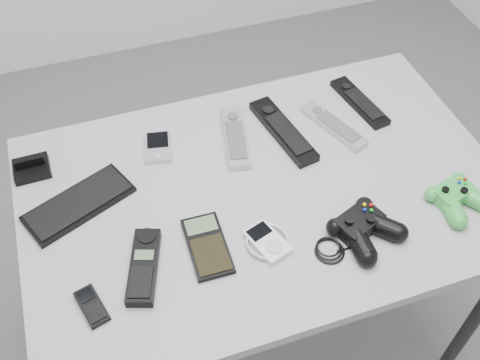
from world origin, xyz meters
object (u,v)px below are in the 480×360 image
object	(u,v)px
remote_black_a	(283,130)
mp3_player	(267,241)
remote_black_b	(360,102)
cordless_handset	(144,266)
calculator	(207,246)
remote_silver_b	(333,125)
mobile_phone	(92,306)
remote_silver_a	(235,136)
controller_green	(457,196)
pda	(158,147)
controller_black	(364,227)
desk	(264,206)
pda_keyboard	(79,203)

from	to	relation	value
remote_black_a	mp3_player	distance (m)	0.34
remote_black_a	remote_black_b	xyz separation A→B (m)	(0.23, 0.04, -0.00)
cordless_handset	calculator	distance (m)	0.14
remote_silver_b	mobile_phone	bearing A→B (deg)	-175.39
cordless_handset	remote_silver_a	bearing A→B (deg)	63.98
controller_green	pda	bearing A→B (deg)	135.08
remote_silver_a	controller_black	distance (m)	0.40
mp3_player	controller_green	size ratio (longest dim) A/B	0.74
calculator	pda	bearing A→B (deg)	97.33
pda	controller_black	size ratio (longest dim) A/B	0.41
remote_black_b	controller_black	size ratio (longest dim) A/B	0.85
remote_silver_b	mp3_player	xyz separation A→B (m)	(-0.28, -0.28, -0.00)
cordless_handset	remote_silver_b	bearing A→B (deg)	44.16
desk	pda_keyboard	distance (m)	0.43
remote_black_b	mobile_phone	distance (m)	0.85
remote_black_b	mp3_player	distance (m)	0.51
pda_keyboard	controller_black	bearing A→B (deg)	-48.67
remote_black_b	remote_silver_b	xyz separation A→B (m)	(-0.10, -0.06, 0.00)
mobile_phone	calculator	bearing A→B (deg)	-1.54
desk	remote_black_a	size ratio (longest dim) A/B	4.51
desk	remote_black_b	xyz separation A→B (m)	(0.34, 0.19, 0.07)
controller_black	remote_silver_b	bearing A→B (deg)	55.57
mobile_phone	cordless_handset	xyz separation A→B (m)	(0.12, 0.05, 0.01)
remote_black_b	cordless_handset	size ratio (longest dim) A/B	1.17
mp3_player	pda_keyboard	bearing A→B (deg)	128.92
pda	remote_black_b	xyz separation A→B (m)	(0.54, -0.01, 0.00)
pda_keyboard	remote_silver_a	bearing A→B (deg)	-10.88
pda_keyboard	mobile_phone	size ratio (longest dim) A/B	2.72
remote_black_a	calculator	world-z (taller)	remote_black_a
desk	pda	xyz separation A→B (m)	(-0.20, 0.20, 0.07)
desk	controller_green	bearing A→B (deg)	-24.13
remote_silver_a	mobile_phone	world-z (taller)	remote_silver_a
pda_keyboard	controller_green	distance (m)	0.85
pda	remote_silver_b	world-z (taller)	remote_silver_b
pda	controller_green	world-z (taller)	controller_green
remote_black_a	remote_silver_b	world-z (taller)	remote_black_a
remote_black_a	cordless_handset	world-z (taller)	cordless_handset
remote_black_a	remote_black_b	world-z (taller)	remote_black_a
desk	mp3_player	distance (m)	0.17
controller_green	cordless_handset	bearing A→B (deg)	163.27
remote_silver_a	mobile_phone	distance (m)	0.54
remote_silver_a	pda_keyboard	bearing A→B (deg)	-155.61
mp3_player	controller_black	xyz separation A→B (m)	(0.20, -0.04, 0.02)
pda	controller_green	xyz separation A→B (m)	(0.60, -0.38, 0.01)
pda_keyboard	calculator	world-z (taller)	same
pda	remote_black_a	bearing A→B (deg)	3.06
mp3_player	controller_green	xyz separation A→B (m)	(0.44, -0.03, 0.01)
remote_black_b	remote_black_a	bearing A→B (deg)	179.69
mp3_player	controller_black	size ratio (longest dim) A/B	0.41
desk	pda	size ratio (longest dim) A/B	11.15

